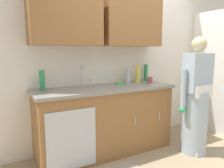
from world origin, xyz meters
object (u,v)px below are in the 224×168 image
bottle_cleaner_spray (42,80)px  cup_by_sink (150,80)px  bottle_water_tall (128,76)px  person_at_sink (196,105)px  bottle_soap (146,73)px  sink (88,89)px  bottle_dish_liquid (138,74)px  sponge (120,83)px

bottle_cleaner_spray → cup_by_sink: 1.59m
bottle_water_tall → person_at_sink: bearing=-53.0°
person_at_sink → bottle_soap: size_ratio=5.98×
person_at_sink → bottle_cleaner_spray: 2.09m
person_at_sink → bottle_water_tall: 1.06m
sink → bottle_dish_liquid: size_ratio=1.86×
sink → bottle_water_tall: bearing=13.1°
bottle_cleaner_spray → cup_by_sink: bearing=-6.2°
bottle_cleaner_spray → bottle_dish_liquid: size_ratio=0.94×
bottle_soap → bottle_cleaner_spray: bearing=-177.9°
person_at_sink → bottle_soap: person_at_sink is taller
bottle_soap → sponge: bearing=-167.6°
bottle_water_tall → sponge: bottle_water_tall is taller
bottle_dish_liquid → cup_by_sink: (0.12, -0.16, -0.09)m
sink → sponge: sink is taller
bottle_water_tall → cup_by_sink: bearing=-32.0°
person_at_sink → bottle_soap: bearing=104.2°
sink → bottle_water_tall: sink is taller
bottle_cleaner_spray → cup_by_sink: (1.58, -0.17, -0.08)m
bottle_soap → bottle_dish_liquid: bearing=-160.8°
sink → cup_by_sink: 1.03m
person_at_sink → bottle_dish_liquid: bearing=119.1°
bottle_soap → bottle_water_tall: bottle_soap is taller
person_at_sink → bottle_dish_liquid: 0.97m
bottle_soap → sponge: (-0.57, -0.13, -0.12)m
bottle_soap → bottle_dish_liquid: bottle_soap is taller
cup_by_sink → sponge: (-0.48, 0.11, -0.03)m
bottle_soap → bottle_dish_liquid: size_ratio=1.01×
bottle_soap → bottle_water_tall: bearing=-172.4°
bottle_water_tall → sponge: (-0.19, -0.07, -0.09)m
cup_by_sink → bottle_cleaner_spray: bearing=173.8°
cup_by_sink → sponge: size_ratio=0.85×
bottle_cleaner_spray → sponge: size_ratio=2.29×
person_at_sink → bottle_dish_liquid: (-0.43, 0.78, 0.38)m
bottle_dish_liquid → bottle_cleaner_spray: bearing=179.5°
person_at_sink → sponge: bearing=137.4°
bottle_cleaner_spray → sponge: (1.10, -0.06, -0.11)m
bottle_cleaner_spray → bottle_dish_liquid: (1.46, -0.01, 0.01)m
person_at_sink → cup_by_sink: 0.75m
bottle_dish_liquid → bottle_water_tall: bearing=172.0°
bottle_soap → bottle_cleaner_spray: bottle_soap is taller
person_at_sink → sink: bearing=154.8°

